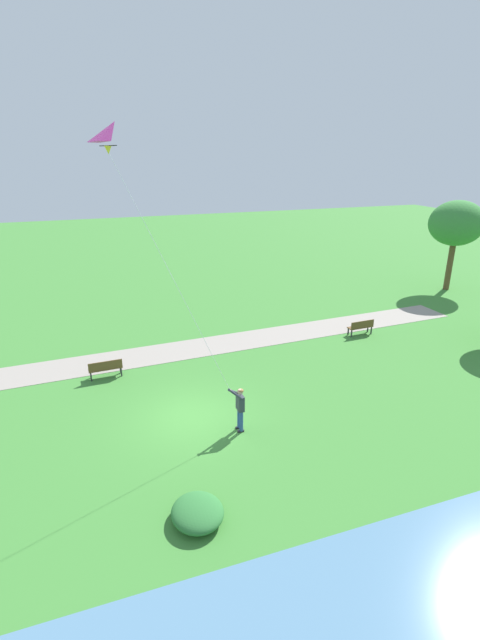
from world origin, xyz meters
TOP-DOWN VIEW (x-y plane):
  - ground_plane at (0.00, 0.00)m, footprint 120.00×120.00m
  - walkway_path at (-6.38, 2.00)m, footprint 3.72×32.07m
  - person_kite_flyer at (1.46, 1.48)m, footprint 0.52×0.61m
  - flying_kite at (1.40, -2.07)m, footprint 1.44×3.64m
  - park_bench_near_walkway at (-4.50, -2.93)m, footprint 0.50×1.52m
  - park_bench_far_walkway at (-5.08, 11.06)m, footprint 0.50×1.52m
  - tree_lakeside_near at (-10.75, 22.37)m, footprint 3.67×4.00m
  - lakeside_shrub at (5.21, -1.10)m, footprint 1.63×1.48m

SIDE VIEW (x-z plane):
  - ground_plane at x=0.00m, z-range 0.00..0.00m
  - walkway_path at x=-6.38m, z-range 0.00..0.02m
  - lakeside_shrub at x=5.21m, z-range 0.00..0.53m
  - park_bench_near_walkway at x=-4.50m, z-range 0.07..0.95m
  - park_bench_far_walkway at x=-5.08m, z-range 0.07..0.95m
  - person_kite_flyer at x=1.46m, z-range 0.13..1.96m
  - tree_lakeside_near at x=-10.75m, z-range 1.63..8.19m
  - flying_kite at x=1.40m, z-range 5.66..14.35m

